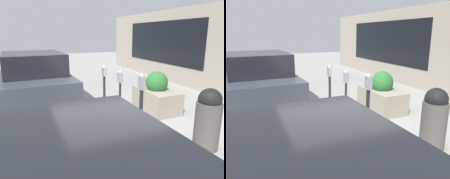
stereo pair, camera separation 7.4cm
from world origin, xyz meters
The scene contains 8 objects.
ground_plane centered at (0.00, 0.00, 0.00)m, with size 40.00×40.00×0.00m, color #999993.
curb_strip centered at (0.00, 0.08, 0.02)m, with size 19.00×0.16×0.04m.
parking_meter_nearest centered at (-1.11, -0.26, 0.91)m, with size 0.15×0.13×1.43m.
parking_meter_second centered at (0.06, -0.33, 0.91)m, with size 0.14×0.12×1.31m.
parking_meter_middle centered at (1.11, -0.31, 0.86)m, with size 0.16×0.14×1.29m.
planter_box centered at (0.38, -1.63, 0.44)m, with size 1.44×0.81×1.14m.
parked_car_middle centered at (2.49, 1.53, 0.82)m, with size 4.23×2.10×1.61m.
trash_bin centered at (-1.84, -1.30, 0.60)m, with size 0.48×0.48×1.20m.
Camera 2 is at (-4.67, 1.94, 2.17)m, focal length 35.00 mm.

